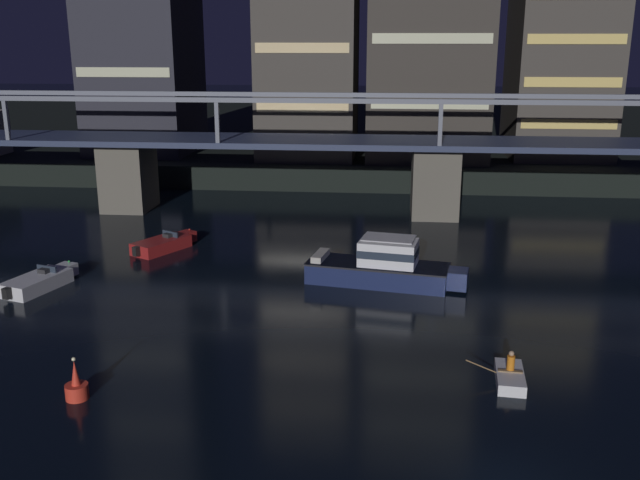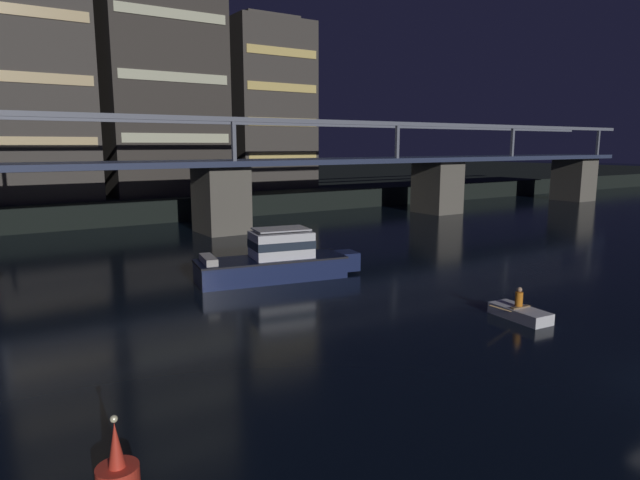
# 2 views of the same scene
# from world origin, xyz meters

# --- Properties ---
(far_riverbank) EXTENTS (240.00, 80.00, 2.20)m
(far_riverbank) POSITION_xyz_m (0.00, 83.92, 1.10)
(far_riverbank) COLOR black
(far_riverbank) RESTS_ON ground
(river_bridge) EXTENTS (105.60, 6.40, 9.38)m
(river_bridge) POSITION_xyz_m (-0.00, 35.91, 4.20)
(river_bridge) COLOR #605B51
(river_bridge) RESTS_ON ground
(tower_west_tall) EXTENTS (9.30, 12.48, 27.10)m
(tower_west_tall) POSITION_xyz_m (-11.69, 52.25, 15.60)
(tower_west_tall) COLOR #423D38
(tower_west_tall) RESTS_ON far_riverbank
(tower_central) EXTENTS (11.48, 13.15, 29.14)m
(tower_central) POSITION_xyz_m (-0.10, 52.44, 16.62)
(tower_central) COLOR #38332D
(tower_central) RESTS_ON far_riverbank
(tower_east_tall) EXTENTS (9.47, 9.89, 19.55)m
(tower_east_tall) POSITION_xyz_m (12.88, 53.12, 11.82)
(tower_east_tall) COLOR #423D38
(tower_east_tall) RESTS_ON far_riverbank
(cabin_cruiser_near_left) EXTENTS (9.36, 4.06, 2.79)m
(cabin_cruiser_near_left) POSITION_xyz_m (-3.89, 19.07, 1.05)
(cabin_cruiser_near_left) COLOR #19234C
(cabin_cruiser_near_left) RESTS_ON ground
(channel_buoy) EXTENTS (0.90, 0.90, 1.76)m
(channel_buoy) POSITION_xyz_m (-15.68, 4.35, 0.48)
(channel_buoy) COLOR red
(channel_buoy) RESTS_ON ground
(dinghy_with_paddler) EXTENTS (2.46, 2.68, 1.36)m
(dinghy_with_paddler) POSITION_xyz_m (1.39, 7.31, 0.28)
(dinghy_with_paddler) COLOR silver
(dinghy_with_paddler) RESTS_ON ground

